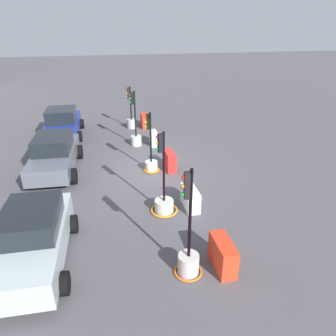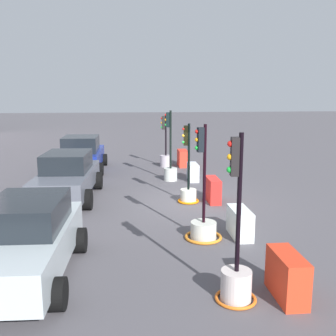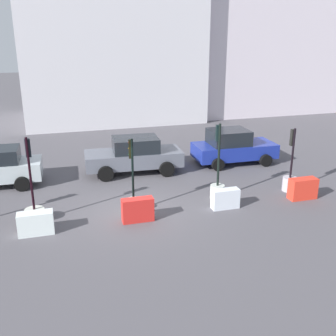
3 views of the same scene
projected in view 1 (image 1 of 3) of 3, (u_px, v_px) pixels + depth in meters
The scene contains 14 objects.
ground_plane at pixel (152, 171), 14.58m from camera, with size 120.00×120.00×0.00m, color #4F4C52.
traffic_light_0 at pixel (188, 257), 8.39m from camera, with size 0.79×0.79×3.19m.
traffic_light_1 at pixel (164, 201), 11.27m from camera, with size 1.01×1.01×3.07m.
traffic_light_2 at pixel (151, 162), 14.40m from camera, with size 0.76×0.76×2.80m.
traffic_light_3 at pixel (136, 135), 17.37m from camera, with size 0.58×0.58×3.08m.
traffic_light_4 at pixel (131, 120), 20.31m from camera, with size 0.60×0.60×2.71m.
construction_barrier_0 at pixel (223, 255), 8.63m from camera, with size 1.14×0.47×0.88m.
construction_barrier_1 at pixel (190, 198), 11.54m from camera, with size 1.15×0.48×0.77m.
construction_barrier_2 at pixel (170, 161), 14.57m from camera, with size 1.12×0.40×0.86m.
construction_barrier_3 at pixel (154, 138), 17.59m from camera, with size 1.05×0.41×0.76m.
construction_barrier_4 at pixel (145, 121), 20.56m from camera, with size 1.12×0.48×0.85m.
car_silver_hatchback at pixel (33, 238), 8.68m from camera, with size 4.27×2.20×1.68m.
car_grey_saloon at pixel (54, 154), 14.21m from camera, with size 4.65×2.37×1.70m.
car_blue_estate at pixel (63, 123), 18.74m from camera, with size 4.18×2.31×1.75m.
Camera 1 is at (-13.00, 2.17, 6.28)m, focal length 33.18 mm.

